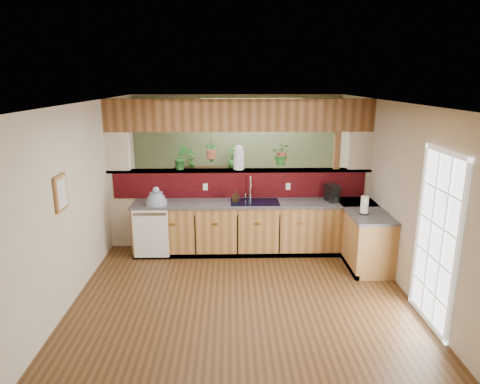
{
  "coord_description": "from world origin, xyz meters",
  "views": [
    {
      "loc": [
        -0.17,
        -5.99,
        2.92
      ],
      "look_at": [
        -0.01,
        0.7,
        1.15
      ],
      "focal_mm": 32.0,
      "sensor_mm": 36.0,
      "label": 1
    }
  ],
  "objects_px": {
    "coffee_maker": "(332,194)",
    "paper_towel": "(364,205)",
    "dish_stack": "(156,199)",
    "soap_dispenser": "(236,196)",
    "shelving_console": "(211,191)",
    "faucet": "(250,187)",
    "glass_jar": "(239,157)"
  },
  "relations": [
    {
      "from": "soap_dispenser",
      "to": "dish_stack",
      "type": "bearing_deg",
      "value": -174.13
    },
    {
      "from": "coffee_maker",
      "to": "shelving_console",
      "type": "height_order",
      "value": "coffee_maker"
    },
    {
      "from": "faucet",
      "to": "soap_dispenser",
      "type": "distance_m",
      "value": 0.31
    },
    {
      "from": "coffee_maker",
      "to": "paper_towel",
      "type": "height_order",
      "value": "paper_towel"
    },
    {
      "from": "paper_towel",
      "to": "glass_jar",
      "type": "xyz_separation_m",
      "value": [
        -1.91,
        1.09,
        0.56
      ]
    },
    {
      "from": "dish_stack",
      "to": "shelving_console",
      "type": "height_order",
      "value": "dish_stack"
    },
    {
      "from": "paper_towel",
      "to": "coffee_maker",
      "type": "bearing_deg",
      "value": 114.07
    },
    {
      "from": "coffee_maker",
      "to": "paper_towel",
      "type": "distance_m",
      "value": 0.8
    },
    {
      "from": "dish_stack",
      "to": "coffee_maker",
      "type": "distance_m",
      "value": 2.97
    },
    {
      "from": "soap_dispenser",
      "to": "coffee_maker",
      "type": "relative_size",
      "value": 0.71
    },
    {
      "from": "shelving_console",
      "to": "paper_towel",
      "type": "bearing_deg",
      "value": -27.24
    },
    {
      "from": "soap_dispenser",
      "to": "shelving_console",
      "type": "relative_size",
      "value": 0.13
    },
    {
      "from": "soap_dispenser",
      "to": "paper_towel",
      "type": "xyz_separation_m",
      "value": [
        1.97,
        -0.73,
        0.04
      ]
    },
    {
      "from": "soap_dispenser",
      "to": "coffee_maker",
      "type": "xyz_separation_m",
      "value": [
        1.65,
        -0.0,
        0.03
      ]
    },
    {
      "from": "faucet",
      "to": "paper_towel",
      "type": "relative_size",
      "value": 1.37
    },
    {
      "from": "coffee_maker",
      "to": "paper_towel",
      "type": "bearing_deg",
      "value": -84.63
    },
    {
      "from": "paper_towel",
      "to": "shelving_console",
      "type": "bearing_deg",
      "value": 129.87
    },
    {
      "from": "faucet",
      "to": "glass_jar",
      "type": "xyz_separation_m",
      "value": [
        -0.19,
        0.21,
        0.48
      ]
    },
    {
      "from": "dish_stack",
      "to": "shelving_console",
      "type": "relative_size",
      "value": 0.22
    },
    {
      "from": "shelving_console",
      "to": "soap_dispenser",
      "type": "bearing_deg",
      "value": -54.12
    },
    {
      "from": "faucet",
      "to": "glass_jar",
      "type": "height_order",
      "value": "glass_jar"
    },
    {
      "from": "dish_stack",
      "to": "coffee_maker",
      "type": "bearing_deg",
      "value": 2.56
    },
    {
      "from": "coffee_maker",
      "to": "shelving_console",
      "type": "relative_size",
      "value": 0.19
    },
    {
      "from": "faucet",
      "to": "paper_towel",
      "type": "bearing_deg",
      "value": -26.8
    },
    {
      "from": "faucet",
      "to": "coffee_maker",
      "type": "xyz_separation_m",
      "value": [
        1.4,
        -0.14,
        -0.09
      ]
    },
    {
      "from": "coffee_maker",
      "to": "glass_jar",
      "type": "xyz_separation_m",
      "value": [
        -1.59,
        0.36,
        0.57
      ]
    },
    {
      "from": "dish_stack",
      "to": "coffee_maker",
      "type": "relative_size",
      "value": 1.18
    },
    {
      "from": "dish_stack",
      "to": "glass_jar",
      "type": "xyz_separation_m",
      "value": [
        1.38,
        0.49,
        0.61
      ]
    },
    {
      "from": "coffee_maker",
      "to": "shelving_console",
      "type": "distance_m",
      "value": 3.17
    },
    {
      "from": "faucet",
      "to": "coffee_maker",
      "type": "bearing_deg",
      "value": -5.74
    },
    {
      "from": "glass_jar",
      "to": "shelving_console",
      "type": "relative_size",
      "value": 0.27
    },
    {
      "from": "dish_stack",
      "to": "shelving_console",
      "type": "distance_m",
      "value": 2.57
    }
  ]
}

